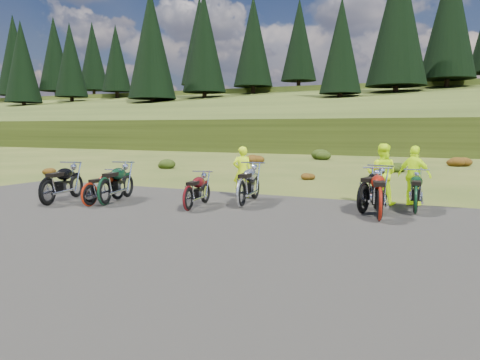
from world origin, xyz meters
The scene contains 39 objects.
ground centered at (0.00, 0.00, 0.00)m, with size 300.00×300.00×0.00m, color #364717.
gravel_pad centered at (0.00, -2.00, 0.00)m, with size 20.00×12.00×0.04m, color black.
hill_slope centered at (0.00, 50.00, 0.00)m, with size 300.00×46.00×3.00m, color #303D14, non-canonical shape.
hill_plateau centered at (0.00, 110.00, 0.00)m, with size 300.00×90.00×9.17m, color #303D14.
conifer_5 centered at (-105.00, 78.00, 18.16)m, with size 6.16×6.16×16.00m.
conifer_8 centered at (-87.00, 65.00, 18.57)m, with size 7.92×7.92×20.00m.
conifer_9 centered at (-81.00, 71.00, 19.26)m, with size 7.48×7.48×19.00m.
conifer_10 centered at (-75.00, 77.00, 19.16)m, with size 7.04×7.04×18.00m.
conifer_11 centered at (-69.00, 52.00, 14.47)m, with size 6.60×6.60×17.00m.
conifer_12 centered at (-63.00, 58.00, 15.17)m, with size 6.16×6.16×16.00m.
conifer_13 centered at (-57.00, 64.00, 15.86)m, with size 5.72×5.72×15.00m.
conifer_14 centered at (-51.00, 70.00, 16.55)m, with size 5.28×5.28×14.00m.
conifer_15 centered at (-45.00, 76.00, 20.16)m, with size 7.92×7.92×20.00m.
conifer_16 centered at (-39.00, 51.00, 15.28)m, with size 7.48×7.48×19.00m.
conifer_17 centered at (-33.00, 57.00, 15.97)m, with size 7.04×7.04×18.00m.
conifer_18 centered at (-27.00, 63.00, 16.66)m, with size 6.60×6.60×17.00m.
conifer_19 centered at (-21.00, 69.00, 17.36)m, with size 6.16×6.16×16.00m.
conifer_20 centered at (-15.00, 75.00, 17.65)m, with size 5.72×5.72×15.00m.
conifer_21 centered at (-9.00, 50.00, 12.56)m, with size 5.28×5.28×14.00m.
conifer_22 centered at (-3.00, 56.00, 16.77)m, with size 7.92×7.92×20.00m.
conifer_23 centered at (3.00, 62.00, 17.47)m, with size 7.48×7.48×19.00m.
shrub_0 centered at (-12.00, 6.00, 0.23)m, with size 0.77×0.77×0.45m, color #61280C.
shrub_1 centered at (-9.10, 11.30, 0.31)m, with size 1.03×1.03×0.61m, color black.
shrub_2 centered at (-6.20, 16.60, 0.38)m, with size 1.30×1.30×0.77m, color #61280C.
shrub_3 centered at (-3.30, 21.90, 0.46)m, with size 1.56×1.56×0.92m, color black.
shrub_4 centered at (-0.40, 9.20, 0.23)m, with size 0.77×0.77×0.45m, color #61280C.
shrub_5 centered at (2.50, 14.50, 0.31)m, with size 1.03×1.03×0.61m, color black.
shrub_6 centered at (5.40, 19.80, 0.38)m, with size 1.30×1.30×0.77m, color #61280C.
motorcycle_0 centered at (-4.79, -0.70, 0.00)m, with size 2.25×0.75×1.18m, color black, non-canonical shape.
motorcycle_1 centered at (-3.63, -0.29, 0.00)m, with size 1.87×0.62×0.98m, color #A0200B, non-canonical shape.
motorcycle_2 centered at (-3.37, 0.03, 0.00)m, with size 2.26×0.75×1.18m, color black, non-canonical shape.
motorcycle_3 centered at (0.27, 1.34, 0.00)m, with size 2.29×0.76×1.20m, color #B9B9BE, non-canonical shape.
motorcycle_4 centered at (-0.78, 0.30, 0.00)m, with size 1.89×0.63×0.99m, color #540E11, non-canonical shape.
motorcycle_5 centered at (3.45, 1.90, 0.00)m, with size 2.28×0.76×1.19m, color black, non-canonical shape.
motorcycle_6 centered at (3.99, 1.08, 0.00)m, with size 2.29×0.76×1.20m, color maroon, non-canonical shape.
motorcycle_7 centered at (4.66, 2.40, 0.00)m, with size 2.07×0.69×1.08m, color black, non-canonical shape.
person_middle centered at (-0.53, 3.10, 0.81)m, with size 0.59×0.39×1.61m, color #CBF40C.
person_right_a centered at (3.62, 3.66, 0.87)m, with size 0.85×0.66×1.74m, color #CBF40C.
person_right_b centered at (4.48, 3.87, 0.84)m, with size 0.99×0.41×1.69m, color #CBF40C.
Camera 1 is at (5.72, -10.06, 2.20)m, focal length 35.00 mm.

